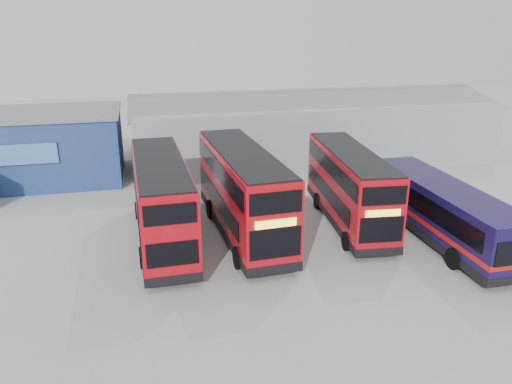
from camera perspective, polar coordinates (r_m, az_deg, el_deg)
name	(u,v)px	position (r m, az deg, el deg)	size (l,w,h in m)	color
ground_plane	(282,266)	(25.09, 3.00, -8.50)	(120.00, 120.00, 0.00)	gray
office_block	(38,146)	(41.07, -23.62, 4.84)	(12.30, 8.32, 5.12)	navy
maintenance_shed	(308,127)	(44.63, 5.94, 7.43)	(30.50, 12.00, 5.89)	gray
double_decker_left	(162,202)	(27.24, -10.72, -1.18)	(3.06, 11.10, 4.66)	#B40A14
double_decker_centre	(243,194)	(27.78, -1.50, -0.19)	(3.47, 11.68, 4.88)	#B40A14
double_decker_right	(349,188)	(29.87, 10.64, 0.44)	(3.50, 10.67, 4.43)	#B40A14
single_decker_blue	(442,213)	(29.20, 20.50, -2.25)	(2.89, 11.73, 3.17)	#0E0D3B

